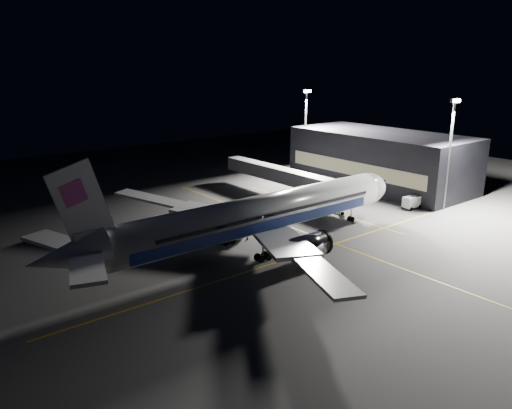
{
  "coord_description": "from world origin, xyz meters",
  "views": [
    {
      "loc": [
        -44.56,
        -54.77,
        26.98
      ],
      "look_at": [
        1.1,
        2.42,
        6.0
      ],
      "focal_mm": 35.0,
      "sensor_mm": 36.0,
      "label": 1
    }
  ],
  "objects": [
    {
      "name": "safety_cone_c",
      "position": [
        -3.18,
        5.82,
        0.29
      ],
      "size": [
        0.39,
        0.39,
        0.58
      ],
      "primitive_type": "cone",
      "color": "#FF560A",
      "rests_on": "ground"
    },
    {
      "name": "terminal",
      "position": [
        45.98,
        14.0,
        6.0
      ],
      "size": [
        18.12,
        40.0,
        12.0
      ],
      "color": "black",
      "rests_on": "ground"
    },
    {
      "name": "ground",
      "position": [
        0.0,
        0.0,
        0.0
      ],
      "size": [
        200.0,
        200.0,
        0.0
      ],
      "primitive_type": "plane",
      "color": "#4C4C4F",
      "rests_on": "ground"
    },
    {
      "name": "guide_line_main",
      "position": [
        10.0,
        0.0,
        0.01
      ],
      "size": [
        0.25,
        80.0,
        0.01
      ],
      "primitive_type": "cube",
      "color": "gold",
      "rests_on": "ground"
    },
    {
      "name": "baggage_tug",
      "position": [
        1.0,
        12.26,
        0.8
      ],
      "size": [
        2.75,
        2.39,
        1.74
      ],
      "rotation": [
        0.0,
        0.0,
        0.22
      ],
      "color": "black",
      "rests_on": "ground"
    },
    {
      "name": "safety_cone_a",
      "position": [
        0.59,
        4.0,
        0.32
      ],
      "size": [
        0.43,
        0.43,
        0.64
      ],
      "primitive_type": "cone",
      "color": "#FF560A",
      "rests_on": "ground"
    },
    {
      "name": "floodlight_mast_south",
      "position": [
        40.0,
        -6.01,
        12.37
      ],
      "size": [
        2.4,
        0.67,
        20.7
      ],
      "color": "#59595E",
      "rests_on": "ground"
    },
    {
      "name": "service_truck",
      "position": [
        35.99,
        -2.03,
        1.29
      ],
      "size": [
        4.84,
        2.33,
        2.41
      ],
      "rotation": [
        0.0,
        0.0,
        -0.06
      ],
      "color": "silver",
      "rests_on": "ground"
    },
    {
      "name": "guide_line_side",
      "position": [
        22.0,
        10.0,
        0.01
      ],
      "size": [
        0.25,
        40.0,
        0.01
      ],
      "primitive_type": "cube",
      "color": "gold",
      "rests_on": "ground"
    },
    {
      "name": "jet_bridge",
      "position": [
        22.0,
        18.06,
        4.58
      ],
      "size": [
        3.6,
        34.4,
        6.3
      ],
      "color": "#B2B2B7",
      "rests_on": "ground"
    },
    {
      "name": "airliner",
      "position": [
        -1.08,
        0.0,
        5.16
      ],
      "size": [
        61.48,
        54.22,
        16.64
      ],
      "color": "silver",
      "rests_on": "ground"
    },
    {
      "name": "floodlight_mast_north",
      "position": [
        40.0,
        31.99,
        12.37
      ],
      "size": [
        2.4,
        0.68,
        20.7
      ],
      "color": "#59595E",
      "rests_on": "ground"
    },
    {
      "name": "safety_cone_b",
      "position": [
        -1.17,
        5.67,
        0.28
      ],
      "size": [
        0.37,
        0.37,
        0.56
      ],
      "primitive_type": "cone",
      "color": "#FF560A",
      "rests_on": "ground"
    },
    {
      "name": "guide_line_cross",
      "position": [
        0.0,
        -6.0,
        0.01
      ],
      "size": [
        70.0,
        0.25,
        0.01
      ],
      "primitive_type": "cube",
      "color": "gold",
      "rests_on": "ground"
    }
  ]
}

